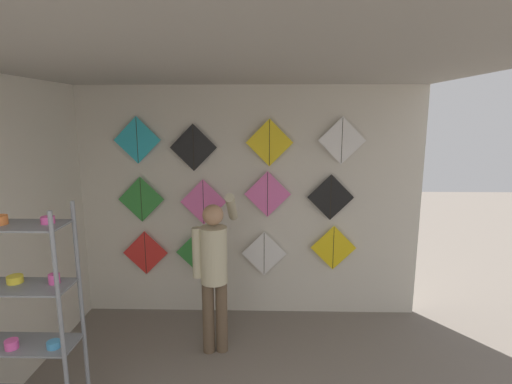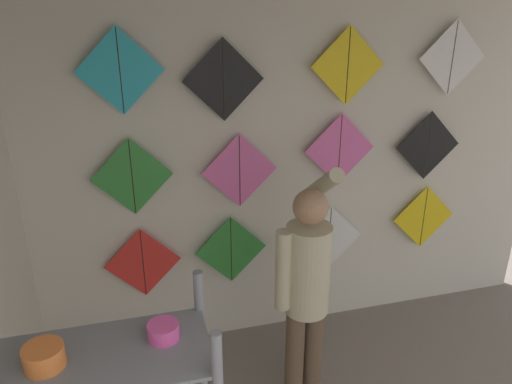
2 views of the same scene
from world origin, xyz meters
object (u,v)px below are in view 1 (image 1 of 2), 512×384
Objects in this scene: shelf_rack at (13,318)px; kite_2 at (264,254)px; kite_3 at (333,248)px; shopkeeper at (214,265)px; kite_7 at (331,197)px; kite_9 at (193,148)px; kite_11 at (342,141)px; kite_4 at (141,199)px; kite_8 at (137,140)px; kite_5 at (203,202)px; kite_1 at (199,252)px; kite_6 at (268,194)px; kite_0 at (145,253)px; kite_10 at (269,143)px.

shelf_rack reaches higher than kite_2.
shelf_rack reaches higher than kite_3.
shopkeeper is 3.06× the size of kite_7.
kite_9 is 1.00× the size of kite_11.
shopkeeper is 3.06× the size of kite_9.
kite_4 is 1.00× the size of kite_7.
kite_8 reaches higher than kite_9.
kite_3 is at bearing 0.00° from kite_5.
kite_5 is (0.07, 0.00, 0.63)m from kite_1.
shopkeeper is at bearing -123.64° from kite_6.
kite_11 is at bearing 0.00° from kite_0.
kite_2 is at bearing 180.00° from kite_7.
kite_11 reaches higher than kite_1.
kite_2 is 1.54m from kite_9.
shelf_rack reaches higher than kite_1.
kite_10 reaches higher than kite_9.
shelf_rack is 3.38× the size of kite_7.
kite_8 is 1.00× the size of kite_11.
shopkeeper is 3.06× the size of kite_1.
shopkeeper is 3.06× the size of kite_11.
kite_11 is at bearing 0.00° from kite_8.
kite_5 reaches higher than kite_3.
kite_8 is at bearing 180.00° from kite_9.
kite_7 is at bearing 0.00° from kite_9.
kite_10 is at bearing 0.00° from kite_1.
kite_9 is (-1.67, 0.00, 1.21)m from kite_3.
kite_7 is (2.25, 0.00, 0.71)m from kite_0.
kite_8 reaches higher than shopkeeper.
kite_10 is (0.02, 0.00, 0.61)m from kite_6.
kite_10 is (-0.79, 0.00, 1.27)m from kite_3.
shelf_rack reaches higher than kite_5.
kite_10 reaches higher than kite_4.
kite_0 is 1.00× the size of kite_7.
shopkeeper is 1.37m from kite_4.
kite_9 reaches higher than shopkeeper.
kite_4 is (-0.68, 0.00, 0.66)m from kite_1.
shelf_rack is at bearing -140.39° from kite_3.
shopkeeper is at bearing -40.39° from kite_0.
kite_2 is at bearing 180.00° from kite_10.
kite_10 reaches higher than shopkeeper.
kite_11 reaches higher than kite_6.
kite_4 reaches higher than kite_3.
kite_11 is (0.11, 0.00, 0.67)m from kite_7.
shelf_rack is 1.81m from shopkeeper.
shelf_rack is 2.53m from kite_9.
kite_2 is 0.74m from kite_6.
shopkeeper is 3.06× the size of kite_5.
kite_0 is at bearing 0.00° from kite_8.
kite_5 is at bearing 0.00° from kite_0.
kite_3 reaches higher than kite_0.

